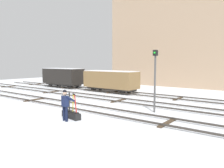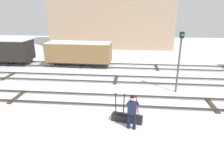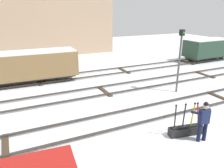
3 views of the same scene
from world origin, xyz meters
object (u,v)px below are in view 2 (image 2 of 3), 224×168
at_px(rail_worker, 132,110).
at_px(signal_post, 180,57).
at_px(switch_lever_frame, 127,117).
at_px(freight_car_back_track, 79,52).
at_px(freight_car_far_end, 3,50).

relative_size(rail_worker, signal_post, 0.43).
height_order(switch_lever_frame, freight_car_back_track, freight_car_back_track).
height_order(switch_lever_frame, rail_worker, rail_worker).
relative_size(switch_lever_frame, signal_post, 0.40).
height_order(rail_worker, freight_car_far_end, freight_car_far_end).
relative_size(freight_car_back_track, freight_car_far_end, 1.10).
bearing_deg(freight_car_far_end, freight_car_back_track, -0.09).
xyz_separation_m(rail_worker, signal_post, (2.88, 4.76, 1.44)).
distance_m(freight_car_back_track, freight_car_far_end, 7.64).
distance_m(signal_post, freight_car_far_end, 16.74).
relative_size(switch_lever_frame, freight_car_back_track, 0.25).
bearing_deg(rail_worker, freight_car_far_end, 151.27).
relative_size(rail_worker, freight_car_back_track, 0.28).
bearing_deg(freight_car_far_end, signal_post, -20.60).
xyz_separation_m(rail_worker, freight_car_back_track, (-5.13, 10.62, 0.36)).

